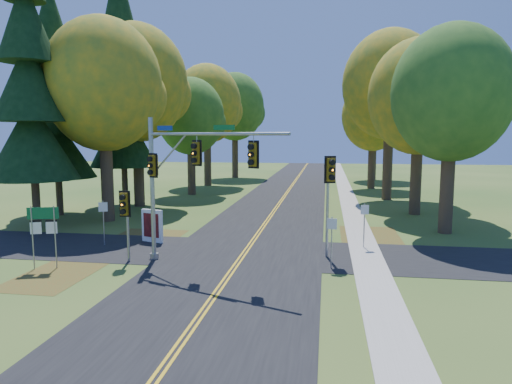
# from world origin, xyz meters

# --- Properties ---
(ground) EXTENTS (160.00, 160.00, 0.00)m
(ground) POSITION_xyz_m (0.00, 0.00, 0.00)
(ground) COLOR #2A501C
(ground) RESTS_ON ground
(road_main) EXTENTS (8.00, 160.00, 0.02)m
(road_main) POSITION_xyz_m (0.00, 0.00, 0.01)
(road_main) COLOR black
(road_main) RESTS_ON ground
(road_cross) EXTENTS (60.00, 6.00, 0.02)m
(road_cross) POSITION_xyz_m (0.00, 2.00, 0.01)
(road_cross) COLOR black
(road_cross) RESTS_ON ground
(centerline_left) EXTENTS (0.10, 160.00, 0.01)m
(centerline_left) POSITION_xyz_m (-0.10, 0.00, 0.03)
(centerline_left) COLOR gold
(centerline_left) RESTS_ON road_main
(centerline_right) EXTENTS (0.10, 160.00, 0.01)m
(centerline_right) POSITION_xyz_m (0.10, 0.00, 0.03)
(centerline_right) COLOR gold
(centerline_right) RESTS_ON road_main
(sidewalk_east) EXTENTS (1.60, 160.00, 0.06)m
(sidewalk_east) POSITION_xyz_m (6.20, 0.00, 0.03)
(sidewalk_east) COLOR #9E998E
(sidewalk_east) RESTS_ON ground
(leaf_patch_w_near) EXTENTS (4.00, 6.00, 0.00)m
(leaf_patch_w_near) POSITION_xyz_m (-6.50, 4.00, 0.01)
(leaf_patch_w_near) COLOR brown
(leaf_patch_w_near) RESTS_ON ground
(leaf_patch_e) EXTENTS (3.50, 8.00, 0.00)m
(leaf_patch_e) POSITION_xyz_m (6.80, 6.00, 0.01)
(leaf_patch_e) COLOR brown
(leaf_patch_e) RESTS_ON ground
(leaf_patch_w_far) EXTENTS (3.00, 5.00, 0.00)m
(leaf_patch_w_far) POSITION_xyz_m (-7.50, -3.00, 0.01)
(leaf_patch_w_far) COLOR brown
(leaf_patch_w_far) RESTS_ON ground
(tree_w_a) EXTENTS (8.00, 8.00, 14.15)m
(tree_w_a) POSITION_xyz_m (-11.13, 9.38, 9.49)
(tree_w_a) COLOR #38281C
(tree_w_a) RESTS_ON ground
(tree_e_a) EXTENTS (7.20, 7.20, 12.73)m
(tree_e_a) POSITION_xyz_m (11.57, 8.77, 8.53)
(tree_e_a) COLOR #38281C
(tree_e_a) RESTS_ON ground
(tree_w_b) EXTENTS (8.60, 8.60, 15.38)m
(tree_w_b) POSITION_xyz_m (-11.72, 16.29, 10.37)
(tree_w_b) COLOR #38281C
(tree_w_b) RESTS_ON ground
(tree_e_b) EXTENTS (7.60, 7.60, 13.33)m
(tree_e_b) POSITION_xyz_m (10.97, 15.58, 8.90)
(tree_e_b) COLOR #38281C
(tree_e_b) RESTS_ON ground
(tree_w_c) EXTENTS (6.80, 6.80, 11.91)m
(tree_w_c) POSITION_xyz_m (-9.54, 24.47, 7.94)
(tree_w_c) COLOR #38281C
(tree_w_c) RESTS_ON ground
(tree_e_c) EXTENTS (8.80, 8.80, 15.79)m
(tree_e_c) POSITION_xyz_m (9.88, 23.69, 10.66)
(tree_e_c) COLOR #38281C
(tree_e_c) RESTS_ON ground
(tree_w_d) EXTENTS (8.20, 8.20, 14.56)m
(tree_w_d) POSITION_xyz_m (-10.13, 33.18, 9.78)
(tree_w_d) COLOR #38281C
(tree_w_d) RESTS_ON ground
(tree_e_d) EXTENTS (7.00, 7.00, 12.32)m
(tree_e_d) POSITION_xyz_m (9.26, 32.87, 8.24)
(tree_e_d) COLOR #38281C
(tree_e_d) RESTS_ON ground
(tree_w_e) EXTENTS (8.40, 8.40, 14.97)m
(tree_w_e) POSITION_xyz_m (-8.92, 44.09, 10.07)
(tree_w_e) COLOR #38281C
(tree_w_e) RESTS_ON ground
(tree_e_e) EXTENTS (7.80, 7.80, 13.74)m
(tree_e_e) POSITION_xyz_m (10.47, 43.58, 9.19)
(tree_e_e) COLOR #38281C
(tree_e_e) RESTS_ON ground
(pine_a) EXTENTS (5.60, 5.60, 19.48)m
(pine_a) POSITION_xyz_m (-14.50, 6.00, 9.18)
(pine_a) COLOR #38281C
(pine_a) RESTS_ON ground
(pine_b) EXTENTS (5.60, 5.60, 17.31)m
(pine_b) POSITION_xyz_m (-16.00, 11.00, 8.16)
(pine_b) COLOR #38281C
(pine_b) RESTS_ON ground
(pine_c) EXTENTS (5.60, 5.60, 20.56)m
(pine_c) POSITION_xyz_m (-13.00, 16.00, 9.69)
(pine_c) COLOR #38281C
(pine_c) RESTS_ON ground
(traffic_mast) EXTENTS (7.12, 3.05, 6.92)m
(traffic_mast) POSITION_xyz_m (-2.47, -0.63, 4.45)
(traffic_mast) COLOR gray
(traffic_mast) RESTS_ON ground
(east_signal_pole) EXTENTS (0.56, 0.68, 5.08)m
(east_signal_pole) POSITION_xyz_m (4.28, 1.67, 3.85)
(east_signal_pole) COLOR #93949B
(east_signal_pole) RESTS_ON ground
(ped_signal_pole) EXTENTS (0.55, 0.64, 3.49)m
(ped_signal_pole) POSITION_xyz_m (-5.25, -0.71, 2.59)
(ped_signal_pole) COLOR gray
(ped_signal_pole) RESTS_ON ground
(route_sign_cluster) EXTENTS (1.31, 0.44, 2.91)m
(route_sign_cluster) POSITION_xyz_m (-8.51, -2.20, 2.05)
(route_sign_cluster) COLOR gray
(route_sign_cluster) RESTS_ON ground
(info_kiosk) EXTENTS (1.36, 0.59, 1.89)m
(info_kiosk) POSITION_xyz_m (-5.63, 3.53, 0.94)
(info_kiosk) COLOR white
(info_kiosk) RESTS_ON ground
(reg_sign_e_north) EXTENTS (0.44, 0.22, 2.45)m
(reg_sign_e_north) POSITION_xyz_m (6.18, 3.94, 1.67)
(reg_sign_e_north) COLOR gray
(reg_sign_e_north) RESTS_ON ground
(reg_sign_e_south) EXTENTS (0.46, 0.11, 2.41)m
(reg_sign_e_south) POSITION_xyz_m (4.41, -0.14, 1.65)
(reg_sign_e_south) COLOR gray
(reg_sign_e_south) RESTS_ON ground
(reg_sign_w) EXTENTS (0.45, 0.23, 2.50)m
(reg_sign_w) POSITION_xyz_m (-8.00, 2.41, 1.71)
(reg_sign_w) COLOR gray
(reg_sign_w) RESTS_ON ground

